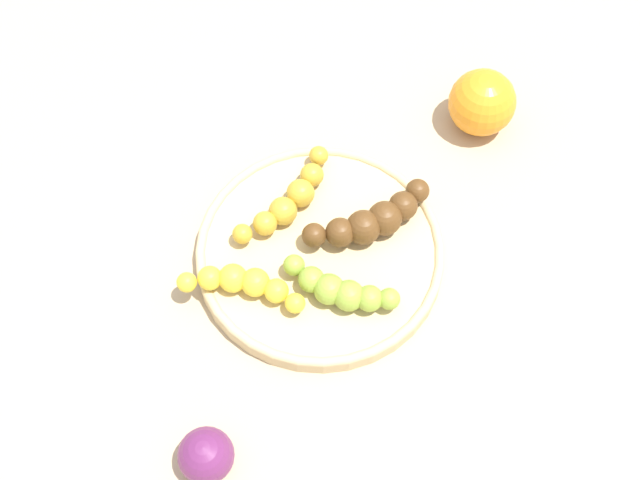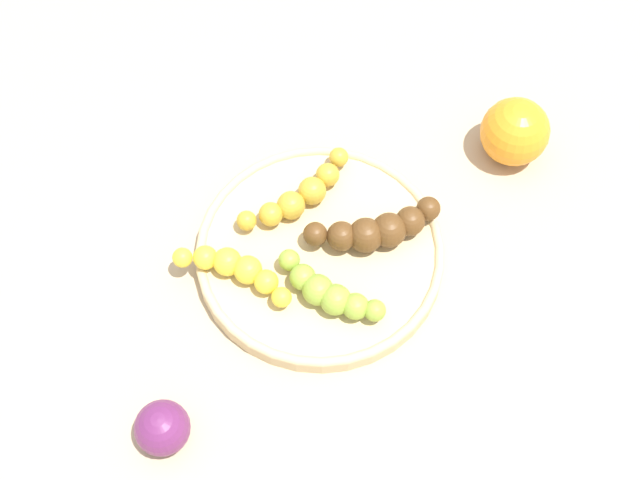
# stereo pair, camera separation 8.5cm
# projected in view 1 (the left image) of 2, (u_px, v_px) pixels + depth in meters

# --- Properties ---
(ground_plane) EXTENTS (2.40, 2.40, 0.00)m
(ground_plane) POSITION_uv_depth(u_px,v_px,m) (320.00, 258.00, 0.88)
(ground_plane) COLOR tan
(fruit_bowl) EXTENTS (0.26, 0.26, 0.02)m
(fruit_bowl) POSITION_uv_depth(u_px,v_px,m) (320.00, 252.00, 0.87)
(fruit_bowl) COLOR #D1B784
(fruit_bowl) RESTS_ON ground_plane
(banana_green) EXTENTS (0.06, 0.11, 0.03)m
(banana_green) POSITION_uv_depth(u_px,v_px,m) (340.00, 290.00, 0.82)
(banana_green) COLOR #8CAD38
(banana_green) RESTS_ON fruit_bowl
(banana_overripe) EXTENTS (0.14, 0.07, 0.04)m
(banana_overripe) POSITION_uv_depth(u_px,v_px,m) (372.00, 220.00, 0.86)
(banana_overripe) COLOR #593819
(banana_overripe) RESTS_ON fruit_bowl
(banana_spotted) EXTENTS (0.15, 0.05, 0.03)m
(banana_spotted) POSITION_uv_depth(u_px,v_px,m) (290.00, 199.00, 0.88)
(banana_spotted) COLOR gold
(banana_spotted) RESTS_ON fruit_bowl
(banana_yellow) EXTENTS (0.08, 0.11, 0.03)m
(banana_yellow) POSITION_uv_depth(u_px,v_px,m) (243.00, 284.00, 0.83)
(banana_yellow) COLOR yellow
(banana_yellow) RESTS_ON fruit_bowl
(orange_fruit) EXTENTS (0.08, 0.08, 0.08)m
(orange_fruit) POSITION_uv_depth(u_px,v_px,m) (482.00, 103.00, 0.93)
(orange_fruit) COLOR orange
(orange_fruit) RESTS_ON ground_plane
(plum_purple) EXTENTS (0.05, 0.05, 0.05)m
(plum_purple) POSITION_uv_depth(u_px,v_px,m) (206.00, 455.00, 0.75)
(plum_purple) COLOR #662659
(plum_purple) RESTS_ON ground_plane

